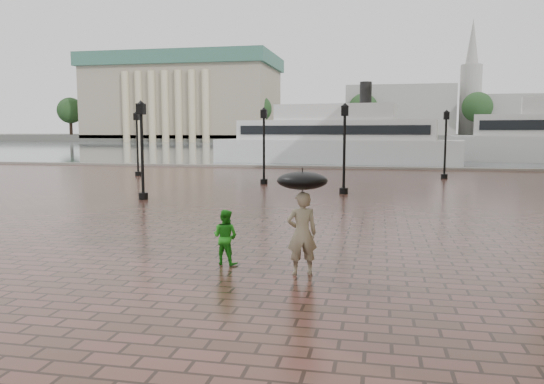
{
  "coord_description": "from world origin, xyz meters",
  "views": [
    {
      "loc": [
        4.74,
        -12.77,
        3.16
      ],
      "look_at": [
        1.71,
        2.13,
        1.4
      ],
      "focal_mm": 35.0,
      "sensor_mm": 36.0,
      "label": 1
    }
  ],
  "objects_px": {
    "street_lamps": "(269,145)",
    "child_pedestrian": "(225,237)",
    "adult_pedestrian": "(302,233)",
    "ferry_near": "(336,139)"
  },
  "relations": [
    {
      "from": "adult_pedestrian",
      "to": "child_pedestrian",
      "type": "relative_size",
      "value": 1.41
    },
    {
      "from": "child_pedestrian",
      "to": "street_lamps",
      "type": "bearing_deg",
      "value": -66.31
    },
    {
      "from": "street_lamps",
      "to": "ferry_near",
      "type": "distance_m",
      "value": 22.39
    },
    {
      "from": "ferry_near",
      "to": "street_lamps",
      "type": "bearing_deg",
      "value": -87.94
    },
    {
      "from": "street_lamps",
      "to": "adult_pedestrian",
      "type": "height_order",
      "value": "street_lamps"
    },
    {
      "from": "adult_pedestrian",
      "to": "street_lamps",
      "type": "bearing_deg",
      "value": -94.94
    },
    {
      "from": "adult_pedestrian",
      "to": "child_pedestrian",
      "type": "bearing_deg",
      "value": -34.95
    },
    {
      "from": "child_pedestrian",
      "to": "ferry_near",
      "type": "xyz_separation_m",
      "value": [
        -0.72,
        40.79,
        1.7
      ]
    },
    {
      "from": "street_lamps",
      "to": "child_pedestrian",
      "type": "relative_size",
      "value": 16.33
    },
    {
      "from": "street_lamps",
      "to": "ferry_near",
      "type": "bearing_deg",
      "value": 84.68
    }
  ]
}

